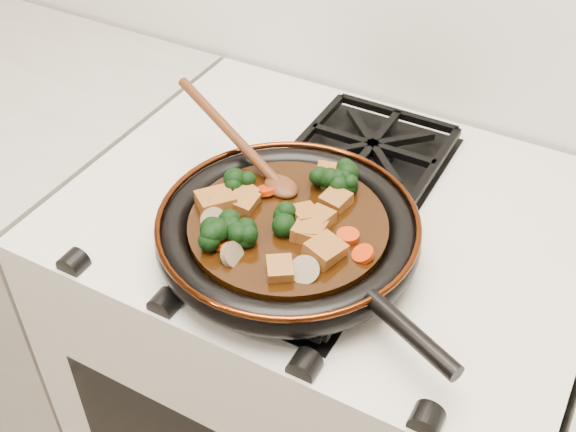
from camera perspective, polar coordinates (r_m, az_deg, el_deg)
The scene contains 33 objects.
stove at distance 1.40m, azimuth 2.80°, elevation -13.42°, with size 0.76×0.60×0.90m, color beige.
burner_grate_front at distance 0.96m, azimuth -0.06°, elevation -3.34°, with size 0.23×0.23×0.03m, color black, non-canonical shape.
burner_grate_back at distance 1.16m, azimuth 6.66°, elevation 5.22°, with size 0.23×0.23×0.03m, color black, non-canonical shape.
skillet at distance 0.96m, azimuth 0.07°, elevation -1.24°, with size 0.46×0.35×0.05m.
braising_sauce at distance 0.95m, azimuth 0.00°, elevation -0.95°, with size 0.27×0.27×0.02m, color black.
tofu_cube_0 at distance 0.97m, azimuth -5.73°, elevation 1.10°, with size 0.04×0.05×0.02m, color brown.
tofu_cube_1 at distance 0.93m, azimuth 1.72°, elevation -1.09°, with size 0.04×0.03×0.02m, color brown.
tofu_cube_2 at distance 0.94m, azimuth 2.49°, elevation -0.22°, with size 0.03×0.03×0.02m, color brown.
tofu_cube_3 at distance 1.02m, azimuth 3.15°, elevation 3.39°, with size 0.03×0.03×0.02m, color brown.
tofu_cube_4 at distance 0.98m, azimuth -3.52°, elevation 1.62°, with size 0.03×0.03×0.02m, color brown.
tofu_cube_5 at distance 0.88m, azimuth -0.67°, elevation -4.24°, with size 0.03×0.03×0.02m, color brown.
tofu_cube_6 at distance 0.97m, azimuth -3.56°, elevation 1.07°, with size 0.04×0.04×0.02m, color brown.
tofu_cube_7 at distance 0.95m, azimuth 1.35°, elevation -0.01°, with size 0.04×0.03×0.02m, color brown.
tofu_cube_8 at distance 0.90m, azimuth 2.93°, elevation -2.81°, with size 0.04×0.04×0.02m, color brown.
tofu_cube_9 at distance 0.97m, azimuth 3.82°, elevation 1.24°, with size 0.03×0.03×0.02m, color brown.
tofu_cube_10 at distance 0.92m, azimuth 1.68°, elevation -1.25°, with size 0.04×0.04×0.02m, color brown.
broccoli_floret_0 at distance 1.00m, azimuth 4.82°, elevation 2.74°, with size 0.06×0.06×0.05m, color black, non-canonical shape.
broccoli_floret_1 at distance 1.00m, azimuth 3.60°, elevation 2.93°, with size 0.06×0.06×0.06m, color black, non-canonical shape.
broccoli_floret_2 at distance 0.92m, azimuth -3.77°, elevation -1.47°, with size 0.06×0.06×0.05m, color black, non-canonical shape.
broccoli_floret_3 at distance 0.99m, azimuth -3.88°, elevation 2.36°, with size 0.06×0.06×0.05m, color black, non-canonical shape.
broccoli_floret_4 at distance 0.91m, azimuth -5.91°, elevation -1.90°, with size 0.06×0.06×0.05m, color black, non-canonical shape.
broccoli_floret_5 at distance 0.93m, azimuth -5.07°, elevation -0.98°, with size 0.06×0.06×0.05m, color black, non-canonical shape.
broccoli_floret_6 at distance 0.94m, azimuth -0.09°, elevation -0.46°, with size 0.06×0.06×0.05m, color black, non-canonical shape.
broccoli_floret_7 at distance 1.00m, azimuth 2.94°, elevation 2.74°, with size 0.06×0.06×0.05m, color black, non-canonical shape.
carrot_coin_0 at distance 0.90m, azimuth 5.96°, elevation -3.01°, with size 0.03×0.03×0.01m, color #BE2B05.
carrot_coin_1 at distance 0.92m, azimuth 4.76°, elevation -1.55°, with size 0.03×0.03×0.01m, color #BE2B05.
carrot_coin_2 at distance 0.91m, azimuth -5.15°, elevation -2.20°, with size 0.03×0.03×0.01m, color #BE2B05.
carrot_coin_3 at distance 0.99m, azimuth -1.73°, elevation 2.04°, with size 0.03×0.03×0.01m, color #BE2B05.
mushroom_slice_0 at distance 0.96m, azimuth -5.67°, elevation 0.62°, with size 0.04×0.04×0.01m, color brown.
mushroom_slice_1 at distance 0.95m, azimuth -5.90°, elevation -0.32°, with size 0.03×0.03×0.01m, color brown.
mushroom_slice_2 at distance 0.87m, azimuth 1.34°, elevation -4.31°, with size 0.04×0.04×0.01m, color brown.
mushroom_slice_3 at distance 0.90m, azimuth -4.42°, elevation -3.08°, with size 0.03×0.03×0.01m, color brown.
wooden_spoon at distance 1.03m, azimuth -2.96°, elevation 4.91°, with size 0.15×0.08×0.25m.
Camera 1 is at (0.33, 0.95, 1.59)m, focal length 45.00 mm.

